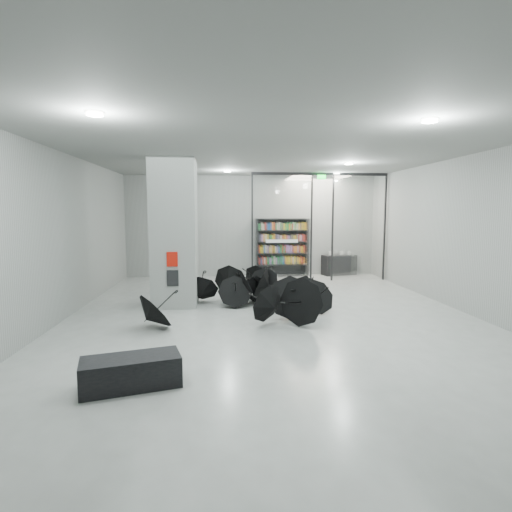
{
  "coord_description": "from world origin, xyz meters",
  "views": [
    {
      "loc": [
        -1.2,
        -9.07,
        2.58
      ],
      "look_at": [
        -0.3,
        1.5,
        1.4
      ],
      "focal_mm": 28.03,
      "sensor_mm": 36.0,
      "label": 1
    }
  ],
  "objects": [
    {
      "name": "room",
      "position": [
        0.0,
        0.0,
        2.84
      ],
      "size": [
        14.0,
        14.02,
        4.01
      ],
      "color": "gray",
      "rests_on": "ground"
    },
    {
      "name": "column",
      "position": [
        -2.5,
        2.0,
        2.0
      ],
      "size": [
        1.2,
        1.2,
        4.0
      ],
      "primitive_type": "cube",
      "color": "slate",
      "rests_on": "ground"
    },
    {
      "name": "fire_cabinet",
      "position": [
        -2.5,
        1.38,
        1.35
      ],
      "size": [
        0.28,
        0.04,
        0.38
      ],
      "primitive_type": "cube",
      "color": "#A50A07",
      "rests_on": "column"
    },
    {
      "name": "info_panel",
      "position": [
        -2.5,
        1.38,
        0.85
      ],
      "size": [
        0.3,
        0.03,
        0.42
      ],
      "primitive_type": "cube",
      "color": "black",
      "rests_on": "column"
    },
    {
      "name": "exit_sign",
      "position": [
        2.4,
        5.3,
        3.82
      ],
      "size": [
        0.3,
        0.06,
        0.15
      ],
      "primitive_type": "cube",
      "color": "#0CE533",
      "rests_on": "room"
    },
    {
      "name": "glass_partition",
      "position": [
        2.39,
        5.5,
        2.18
      ],
      "size": [
        5.06,
        0.08,
        4.0
      ],
      "color": "silver",
      "rests_on": "ground"
    },
    {
      "name": "bench",
      "position": [
        -2.56,
        -3.27,
        0.23
      ],
      "size": [
        1.52,
        0.96,
        0.45
      ],
      "primitive_type": "cube",
      "rotation": [
        0.0,
        0.0,
        0.27
      ],
      "color": "black",
      "rests_on": "ground"
    },
    {
      "name": "bookshelf",
      "position": [
        1.21,
        6.75,
        1.16
      ],
      "size": [
        2.11,
        0.5,
        2.31
      ],
      "primitive_type": null,
      "rotation": [
        0.0,
        0.0,
        0.04
      ],
      "color": "black",
      "rests_on": "ground"
    },
    {
      "name": "shop_counter",
      "position": [
        3.57,
        6.8,
        0.41
      ],
      "size": [
        1.45,
        0.86,
        0.82
      ],
      "primitive_type": "cube",
      "rotation": [
        0.0,
        0.0,
        0.24
      ],
      "color": "black",
      "rests_on": "ground"
    },
    {
      "name": "umbrella_cluster",
      "position": [
        -0.2,
        1.46,
        0.31
      ],
      "size": [
        5.31,
        4.57,
        1.32
      ],
      "color": "black",
      "rests_on": "ground"
    }
  ]
}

